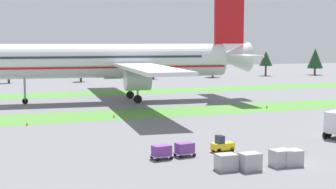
{
  "coord_description": "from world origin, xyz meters",
  "views": [
    {
      "loc": [
        -30.24,
        -43.74,
        12.86
      ],
      "look_at": [
        -1.52,
        34.09,
        4.0
      ],
      "focal_mm": 53.61,
      "sensor_mm": 36.0,
      "label": 1
    }
  ],
  "objects_px": {
    "airliner": "(122,60)",
    "taxiway_marker_2": "(267,107)",
    "baggage_tug": "(222,145)",
    "taxiway_marker_3": "(27,124)",
    "cargo_dolly_second": "(162,151)",
    "taxiway_marker_1": "(114,116)",
    "cargo_dolly_lead": "(185,148)",
    "uld_container_1": "(250,162)",
    "taxiway_marker_0": "(127,118)",
    "uld_container_0": "(226,162)",
    "uld_container_2": "(281,158)",
    "uld_container_3": "(292,158)"
  },
  "relations": [
    {
      "from": "airliner",
      "to": "baggage_tug",
      "type": "distance_m",
      "value": 52.85
    },
    {
      "from": "uld_container_0",
      "to": "uld_container_2",
      "type": "height_order",
      "value": "uld_container_2"
    },
    {
      "from": "cargo_dolly_lead",
      "to": "uld_container_3",
      "type": "xyz_separation_m",
      "value": [
        8.9,
        -7.59,
        -0.1
      ]
    },
    {
      "from": "cargo_dolly_second",
      "to": "uld_container_0",
      "type": "relative_size",
      "value": 1.19
    },
    {
      "from": "airliner",
      "to": "uld_container_1",
      "type": "bearing_deg",
      "value": -177.56
    },
    {
      "from": "airliner",
      "to": "cargo_dolly_lead",
      "type": "bearing_deg",
      "value": 177.87
    },
    {
      "from": "baggage_tug",
      "to": "taxiway_marker_3",
      "type": "distance_m",
      "value": 33.36
    },
    {
      "from": "uld_container_2",
      "to": "taxiway_marker_1",
      "type": "xyz_separation_m",
      "value": [
        -8.12,
        37.96,
        -0.56
      ]
    },
    {
      "from": "uld_container_0",
      "to": "airliner",
      "type": "bearing_deg",
      "value": 84.93
    },
    {
      "from": "taxiway_marker_2",
      "to": "uld_container_3",
      "type": "bearing_deg",
      "value": -118.17
    },
    {
      "from": "cargo_dolly_lead",
      "to": "uld_container_0",
      "type": "xyz_separation_m",
      "value": [
        1.65,
        -6.94,
        -0.1
      ]
    },
    {
      "from": "baggage_tug",
      "to": "uld_container_3",
      "type": "height_order",
      "value": "baggage_tug"
    },
    {
      "from": "cargo_dolly_lead",
      "to": "taxiway_marker_1",
      "type": "xyz_separation_m",
      "value": [
        -0.43,
        30.54,
        -0.62
      ]
    },
    {
      "from": "cargo_dolly_second",
      "to": "uld_container_1",
      "type": "distance_m",
      "value": 10.01
    },
    {
      "from": "taxiway_marker_2",
      "to": "taxiway_marker_3",
      "type": "height_order",
      "value": "taxiway_marker_2"
    },
    {
      "from": "cargo_dolly_second",
      "to": "taxiway_marker_2",
      "type": "height_order",
      "value": "cargo_dolly_second"
    },
    {
      "from": "cargo_dolly_lead",
      "to": "taxiway_marker_2",
      "type": "relative_size",
      "value": 3.87
    },
    {
      "from": "cargo_dolly_second",
      "to": "taxiway_marker_3",
      "type": "height_order",
      "value": "cargo_dolly_second"
    },
    {
      "from": "uld_container_2",
      "to": "taxiway_marker_2",
      "type": "distance_m",
      "value": 45.45
    },
    {
      "from": "uld_container_1",
      "to": "baggage_tug",
      "type": "bearing_deg",
      "value": 82.4
    },
    {
      "from": "baggage_tug",
      "to": "taxiway_marker_2",
      "type": "distance_m",
      "value": 40.26
    },
    {
      "from": "uld_container_2",
      "to": "taxiway_marker_3",
      "type": "relative_size",
      "value": 3.93
    },
    {
      "from": "baggage_tug",
      "to": "taxiway_marker_3",
      "type": "relative_size",
      "value": 5.4
    },
    {
      "from": "uld_container_2",
      "to": "taxiway_marker_0",
      "type": "relative_size",
      "value": 3.55
    },
    {
      "from": "cargo_dolly_lead",
      "to": "taxiway_marker_1",
      "type": "height_order",
      "value": "cargo_dolly_lead"
    },
    {
      "from": "uld_container_1",
      "to": "taxiway_marker_3",
      "type": "relative_size",
      "value": 3.93
    },
    {
      "from": "uld_container_2",
      "to": "taxiway_marker_2",
      "type": "relative_size",
      "value": 3.26
    },
    {
      "from": "uld_container_0",
      "to": "uld_container_1",
      "type": "bearing_deg",
      "value": -21.37
    },
    {
      "from": "cargo_dolly_second",
      "to": "taxiway_marker_2",
      "type": "distance_m",
      "value": 46.32
    },
    {
      "from": "uld_container_1",
      "to": "taxiway_marker_1",
      "type": "relative_size",
      "value": 3.33
    },
    {
      "from": "baggage_tug",
      "to": "taxiway_marker_0",
      "type": "xyz_separation_m",
      "value": [
        -4.08,
        26.74,
        -0.53
      ]
    },
    {
      "from": "airliner",
      "to": "taxiway_marker_3",
      "type": "relative_size",
      "value": 141.34
    },
    {
      "from": "uld_container_1",
      "to": "taxiway_marker_1",
      "type": "distance_m",
      "value": 38.58
    },
    {
      "from": "uld_container_1",
      "to": "uld_container_2",
      "type": "distance_m",
      "value": 3.85
    },
    {
      "from": "uld_container_0",
      "to": "taxiway_marker_1",
      "type": "height_order",
      "value": "uld_container_0"
    },
    {
      "from": "airliner",
      "to": "uld_container_2",
      "type": "bearing_deg",
      "value": -173.94
    },
    {
      "from": "cargo_dolly_second",
      "to": "uld_container_3",
      "type": "xyz_separation_m",
      "value": [
        11.78,
        -7.21,
        -0.1
      ]
    },
    {
      "from": "cargo_dolly_lead",
      "to": "cargo_dolly_second",
      "type": "height_order",
      "value": "same"
    },
    {
      "from": "airliner",
      "to": "cargo_dolly_lead",
      "type": "distance_m",
      "value": 53.91
    },
    {
      "from": "uld_container_0",
      "to": "taxiway_marker_3",
      "type": "relative_size",
      "value": 3.93
    },
    {
      "from": "airliner",
      "to": "taxiway_marker_1",
      "type": "bearing_deg",
      "value": 167.06
    },
    {
      "from": "taxiway_marker_3",
      "to": "uld_container_1",
      "type": "bearing_deg",
      "value": -62.06
    },
    {
      "from": "cargo_dolly_second",
      "to": "taxiway_marker_1",
      "type": "bearing_deg",
      "value": 167.9
    },
    {
      "from": "uld_container_0",
      "to": "uld_container_1",
      "type": "height_order",
      "value": "uld_container_1"
    },
    {
      "from": "uld_container_0",
      "to": "taxiway_marker_2",
      "type": "relative_size",
      "value": 3.26
    },
    {
      "from": "airliner",
      "to": "taxiway_marker_2",
      "type": "xyz_separation_m",
      "value": [
        23.19,
        -20.79,
        -8.43
      ]
    },
    {
      "from": "cargo_dolly_lead",
      "to": "uld_container_3",
      "type": "bearing_deg",
      "value": 41.98
    },
    {
      "from": "uld_container_1",
      "to": "taxiway_marker_3",
      "type": "height_order",
      "value": "uld_container_1"
    },
    {
      "from": "taxiway_marker_0",
      "to": "uld_container_1",
      "type": "bearing_deg",
      "value": -85.21
    },
    {
      "from": "cargo_dolly_lead",
      "to": "uld_container_3",
      "type": "distance_m",
      "value": 11.7
    }
  ]
}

